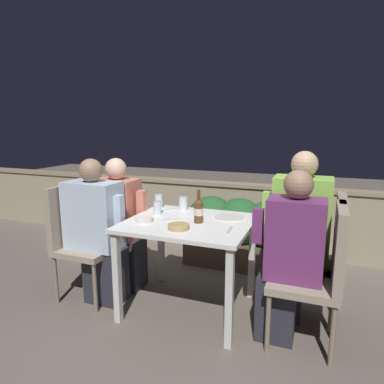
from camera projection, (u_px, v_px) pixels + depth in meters
The scene contains 23 objects.
ground_plane at pixel (189, 308), 2.82m from camera, with size 16.00×16.00×0.00m, color #665B51.
parapet_wall at pixel (235, 215), 4.12m from camera, with size 9.00×0.18×0.80m.
dining_table at pixel (189, 233), 2.69m from camera, with size 0.97×0.85×0.74m.
planter_hedge at pixel (239, 229), 3.56m from camera, with size 1.13×0.47×0.74m.
chair_left_near at pixel (77, 232), 2.93m from camera, with size 0.46×0.45×0.98m.
person_blue_shirt at pixel (98, 231), 2.85m from camera, with size 0.51×0.26×1.21m.
chair_left_far at pixel (102, 223), 3.18m from camera, with size 0.46×0.45×0.98m.
person_coral_top at pixel (122, 223), 3.10m from camera, with size 0.47×0.26×1.19m.
chair_right_near at pixel (322, 266), 2.23m from camera, with size 0.46×0.45×0.98m.
person_purple_stripe at pixel (289, 257), 2.30m from camera, with size 0.47×0.26×1.20m.
chair_right_far at pixel (325, 250), 2.51m from camera, with size 0.46×0.45×0.98m.
person_green_blouse at pixel (295, 237), 2.57m from camera, with size 0.49×0.26×1.30m.
beer_bottle at pixel (199, 210), 2.61m from camera, with size 0.07×0.07×0.26m.
plate_0 at pixel (229, 217), 2.76m from camera, with size 0.24×0.24×0.01m.
bowl_0 at pixel (179, 226), 2.46m from camera, with size 0.16×0.16×0.04m.
bowl_1 at pixel (144, 219), 2.66m from camera, with size 0.14×0.14×0.04m.
glass_cup_0 at pixel (157, 208), 2.86m from camera, with size 0.07×0.07×0.11m.
glass_cup_1 at pixel (183, 203), 3.01m from camera, with size 0.08×0.08×0.12m.
glass_cup_2 at pixel (159, 201), 3.10m from camera, with size 0.08×0.08×0.12m.
glass_cup_3 at pixel (198, 209), 2.82m from camera, with size 0.07×0.07×0.11m.
fork_0 at pixel (171, 220), 2.69m from camera, with size 0.15×0.12×0.01m.
fork_1 at pixel (229, 230), 2.42m from camera, with size 0.03×0.17×0.01m.
fork_2 at pixel (167, 210), 3.00m from camera, with size 0.12×0.14×0.01m.
Camera 1 is at (0.95, -2.40, 1.49)m, focal length 32.00 mm.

